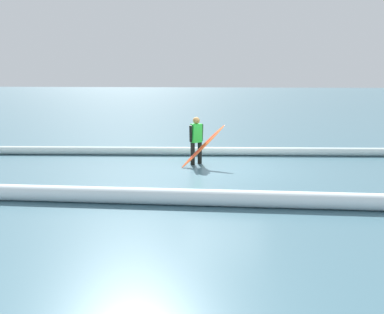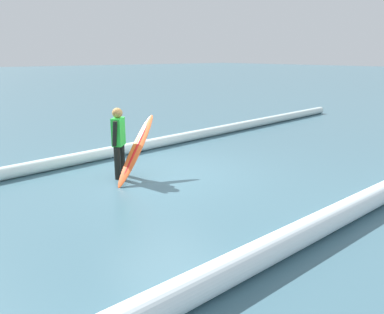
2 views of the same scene
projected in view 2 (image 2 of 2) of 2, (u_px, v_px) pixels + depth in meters
name	position (u px, v px, depth m)	size (l,w,h in m)	color
ground_plane	(166.00, 173.00, 8.72)	(169.44, 169.44, 0.00)	#3F6574
surfer	(119.00, 139.00, 8.25)	(0.41, 0.48, 1.53)	black
surfboard	(136.00, 149.00, 8.24)	(1.44, 0.91, 1.31)	#E55926
wave_crest_foreground	(57.00, 163.00, 9.04)	(0.29, 0.29, 25.36)	white
wave_crest_midground	(322.00, 223.00, 5.71)	(0.37, 0.37, 14.34)	white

